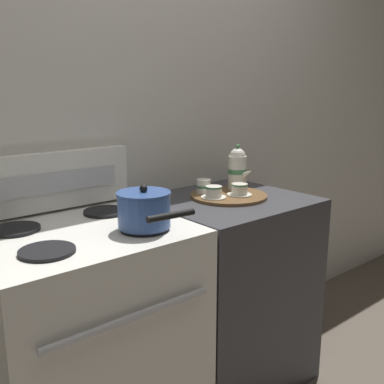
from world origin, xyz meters
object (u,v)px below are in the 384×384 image
at_px(stove, 87,345).
at_px(teapot, 237,169).
at_px(saucepan, 144,209).
at_px(creamer_jug, 204,186).
at_px(serving_tray, 229,196).
at_px(teacup_left, 239,190).
at_px(teacup_right, 214,192).

distance_m(stove, teapot, 1.01).
height_order(saucepan, teapot, teapot).
bearing_deg(creamer_jug, stove, -171.27).
relative_size(stove, teapot, 4.25).
relative_size(saucepan, serving_tray, 0.83).
xyz_separation_m(saucepan, creamer_jug, (0.49, 0.24, -0.03)).
xyz_separation_m(stove, teacup_left, (0.76, -0.03, 0.48)).
relative_size(saucepan, teacup_left, 2.58).
bearing_deg(teapot, saucepan, -162.77).
relative_size(serving_tray, teapot, 1.63).
distance_m(teapot, teacup_right, 0.22).
relative_size(serving_tray, teacup_left, 3.12).
height_order(serving_tray, teacup_left, teacup_left).
height_order(stove, creamer_jug, creamer_jug).
relative_size(serving_tray, teacup_right, 3.12).
bearing_deg(creamer_jug, serving_tray, -50.03).
distance_m(stove, serving_tray, 0.86).
distance_m(serving_tray, teapot, 0.16).
bearing_deg(saucepan, stove, 141.02).
xyz_separation_m(stove, creamer_jug, (0.66, 0.10, 0.49)).
relative_size(stove, creamer_jug, 13.67).
bearing_deg(serving_tray, teacup_left, -63.74).
xyz_separation_m(teacup_left, teacup_right, (-0.12, 0.04, 0.00)).
relative_size(stove, serving_tray, 2.60).
distance_m(serving_tray, teacup_right, 0.11).
height_order(saucepan, teacup_right, saucepan).
height_order(serving_tray, teapot, teapot).
bearing_deg(teapot, teacup_right, -164.05).
distance_m(saucepan, teacup_right, 0.49).
xyz_separation_m(teapot, creamer_jug, (-0.18, 0.04, -0.07)).
relative_size(saucepan, teacup_right, 2.58).
bearing_deg(teacup_left, serving_tray, 116.26).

